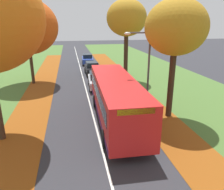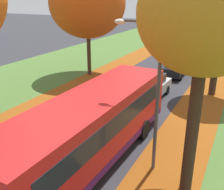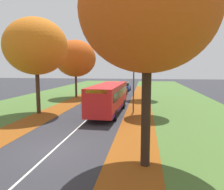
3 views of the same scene
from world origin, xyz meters
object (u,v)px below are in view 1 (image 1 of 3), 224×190
object	(u,v)px
streetlamp_right	(144,65)
bus	(116,97)
tree_right_near	(176,28)
tree_left_mid	(27,27)
car_blue_third_in_line	(88,59)
car_silver_lead	(97,80)
tree_right_mid	(127,18)
car_black_following	(92,68)

from	to	relation	value
streetlamp_right	bus	bearing A→B (deg)	-161.78
tree_right_near	bus	bearing A→B (deg)	-179.26
tree_left_mid	car_blue_third_in_line	size ratio (longest dim) A/B	2.10
tree_left_mid	bus	distance (m)	14.00
streetlamp_right	car_blue_third_in_line	distance (m)	21.65
tree_right_near	streetlamp_right	bearing A→B (deg)	159.83
car_silver_lead	streetlamp_right	bearing A→B (deg)	-71.94
tree_right_mid	streetlamp_right	size ratio (longest dim) A/B	1.50
tree_right_near	tree_right_mid	world-z (taller)	tree_right_mid
streetlamp_right	car_black_following	bearing A→B (deg)	99.52
bus	tree_right_mid	bearing A→B (deg)	72.42
bus	car_silver_lead	xyz separation A→B (m)	(-0.28, 8.24, -0.89)
tree_right_mid	car_silver_lead	xyz separation A→B (m)	(-3.75, -2.73, -6.13)
tree_left_mid	car_blue_third_in_line	world-z (taller)	tree_left_mid
bus	car_black_following	size ratio (longest dim) A/B	2.47
streetlamp_right	tree_right_mid	bearing A→B (deg)	82.77
car_blue_third_in_line	car_silver_lead	bearing A→B (deg)	-90.71
tree_right_near	tree_right_mid	distance (m)	10.96
car_silver_lead	car_black_following	size ratio (longest dim) A/B	1.01
streetlamp_right	bus	distance (m)	3.06
tree_right_mid	car_silver_lead	world-z (taller)	tree_right_mid
tree_left_mid	streetlamp_right	xyz separation A→B (m)	(9.27, -10.52, -2.37)
tree_right_near	car_blue_third_in_line	world-z (taller)	tree_right_near
bus	streetlamp_right	bearing A→B (deg)	18.22
car_blue_third_in_line	bus	bearing A→B (deg)	-89.72
tree_right_near	car_silver_lead	bearing A→B (deg)	117.50
tree_right_mid	car_black_following	distance (m)	7.97
tree_right_near	car_black_following	size ratio (longest dim) A/B	1.91
tree_left_mid	car_blue_third_in_line	xyz separation A→B (m)	(6.99, 10.81, -5.29)
tree_right_mid	bus	size ratio (longest dim) A/B	0.86
bus	car_blue_third_in_line	distance (m)	22.06
tree_right_near	bus	world-z (taller)	tree_right_near
tree_right_near	tree_right_mid	bearing A→B (deg)	92.66
car_silver_lead	tree_left_mid	bearing A→B (deg)	156.31
tree_right_near	car_black_following	xyz separation A→B (m)	(-4.13, 14.49, -5.39)
car_black_following	car_silver_lead	bearing A→B (deg)	-91.22
tree_left_mid	bus	world-z (taller)	tree_left_mid
streetlamp_right	car_blue_third_in_line	bearing A→B (deg)	96.11
tree_right_near	streetlamp_right	distance (m)	3.13
tree_right_mid	car_silver_lead	distance (m)	7.69
bus	car_black_following	world-z (taller)	bus
tree_left_mid	tree_right_near	bearing A→B (deg)	-45.25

